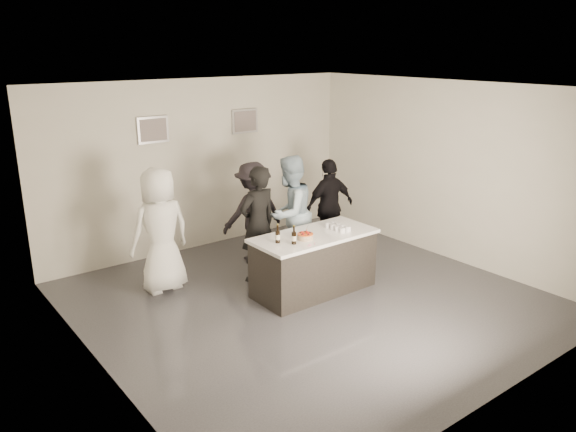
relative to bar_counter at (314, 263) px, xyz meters
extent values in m
plane|color=#3D3D42|center=(-0.25, -0.20, -0.45)|extent=(6.00, 6.00, 0.00)
plane|color=white|center=(-0.25, -0.20, 2.55)|extent=(6.00, 6.00, 0.00)
cube|color=beige|center=(-0.25, 2.80, 1.05)|extent=(6.00, 0.04, 3.00)
cube|color=beige|center=(-0.25, -3.20, 1.05)|extent=(6.00, 0.04, 3.00)
cube|color=beige|center=(-3.25, -0.20, 1.05)|extent=(0.04, 6.00, 3.00)
cube|color=beige|center=(2.75, -0.20, 1.05)|extent=(0.04, 6.00, 3.00)
cube|color=#B2B2B7|center=(-1.15, 2.77, 1.75)|extent=(0.54, 0.04, 0.44)
cube|color=#B2B2B7|center=(0.65, 2.77, 1.75)|extent=(0.54, 0.04, 0.44)
cube|color=white|center=(0.00, 0.00, 0.00)|extent=(1.86, 0.86, 0.90)
cylinder|color=#EE5719|center=(-0.25, -0.09, 0.49)|extent=(0.23, 0.23, 0.07)
cylinder|color=black|center=(-0.64, 0.02, 0.58)|extent=(0.07, 0.07, 0.26)
cylinder|color=black|center=(-0.50, -0.15, 0.58)|extent=(0.07, 0.07, 0.26)
cube|color=gold|center=(0.42, -0.05, 0.49)|extent=(0.19, 0.40, 0.08)
cube|color=pink|center=(-0.36, -0.33, 0.45)|extent=(0.24, 0.08, 0.01)
imported|color=black|center=(-0.40, 0.86, 0.46)|extent=(0.70, 0.49, 1.82)
imported|color=#99B6C9|center=(0.28, 0.95, 0.49)|extent=(1.10, 0.97, 1.88)
imported|color=white|center=(-1.75, 1.42, 0.49)|extent=(0.94, 0.63, 1.87)
imported|color=black|center=(1.30, 1.13, 0.39)|extent=(1.01, 0.47, 1.68)
imported|color=black|center=(0.05, 1.65, 0.39)|extent=(1.13, 0.70, 1.69)
camera|label=1|loc=(-5.01, -5.89, 3.08)|focal=35.00mm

